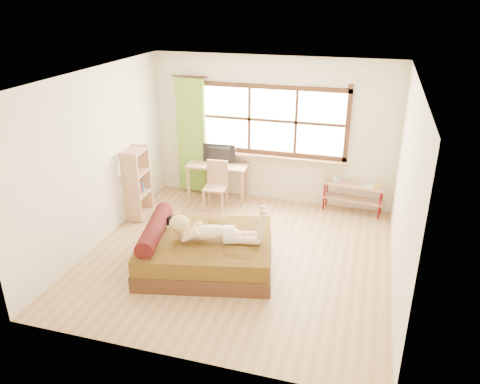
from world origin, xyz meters
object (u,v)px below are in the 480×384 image
(woman, at_px, (214,223))
(pipe_shelf, at_px, (354,192))
(bookshelf, at_px, (137,183))
(bed, at_px, (203,251))
(kitten, at_px, (162,221))
(chair, at_px, (216,182))
(desk, at_px, (218,169))

(woman, relative_size, pipe_shelf, 1.19)
(woman, height_order, bookshelf, bookshelf)
(bed, distance_m, kitten, 0.76)
(kitten, xyz_separation_m, chair, (0.20, 1.88, -0.09))
(kitten, bearing_deg, pipe_shelf, 29.51)
(desk, xyz_separation_m, pipe_shelf, (2.54, 0.12, -0.22))
(kitten, xyz_separation_m, pipe_shelf, (2.64, 2.37, -0.19))
(pipe_shelf, relative_size, bookshelf, 0.89)
(desk, bearing_deg, kitten, -96.39)
(woman, xyz_separation_m, desk, (-0.76, 2.40, -0.14))
(kitten, relative_size, bookshelf, 0.23)
(bed, height_order, kitten, bed)
(pipe_shelf, bearing_deg, bookshelf, -154.06)
(bed, height_order, pipe_shelf, bed)
(chair, bearing_deg, desk, 100.79)
(bed, bearing_deg, chair, 91.02)
(bed, relative_size, chair, 2.43)
(woman, height_order, pipe_shelf, woman)
(bed, bearing_deg, desk, 91.19)
(kitten, bearing_deg, bookshelf, 119.13)
(kitten, bearing_deg, chair, 71.52)
(woman, height_order, kitten, woman)
(desk, relative_size, chair, 1.31)
(bed, height_order, bookshelf, bookshelf)
(woman, height_order, desk, woman)
(bed, xyz_separation_m, kitten, (-0.67, 0.11, 0.33))
(chair, relative_size, pipe_shelf, 0.80)
(bed, distance_m, desk, 2.45)
(kitten, bearing_deg, desk, 74.93)
(chair, bearing_deg, bed, -80.30)
(woman, bearing_deg, chair, 95.88)
(woman, distance_m, bookshelf, 2.27)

